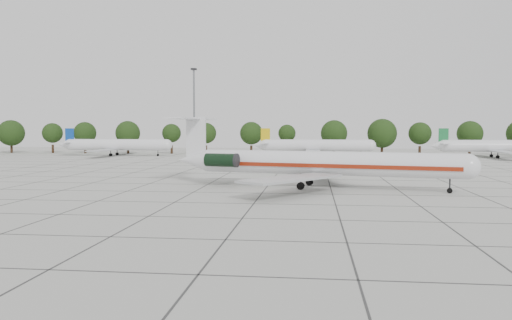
# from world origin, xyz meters

# --- Properties ---
(ground) EXTENTS (260.00, 260.00, 0.00)m
(ground) POSITION_xyz_m (0.00, 0.00, 0.00)
(ground) COLOR beige
(ground) RESTS_ON ground
(apron_joints) EXTENTS (170.00, 170.00, 0.02)m
(apron_joints) POSITION_xyz_m (0.00, 15.00, 0.01)
(apron_joints) COLOR #383838
(apron_joints) RESTS_ON ground
(main_airliner) EXTENTS (37.55, 29.10, 8.91)m
(main_airliner) POSITION_xyz_m (5.39, 6.00, 3.15)
(main_airliner) COLOR silver
(main_airliner) RESTS_ON ground
(bg_airliner_b) EXTENTS (28.24, 27.20, 7.40)m
(bg_airliner_b) POSITION_xyz_m (-46.61, 72.40, 2.91)
(bg_airliner_b) COLOR silver
(bg_airliner_b) RESTS_ON ground
(bg_airliner_c) EXTENTS (28.24, 27.20, 7.40)m
(bg_airliner_c) POSITION_xyz_m (6.65, 74.01, 2.91)
(bg_airliner_c) COLOR silver
(bg_airliner_c) RESTS_ON ground
(bg_airliner_d) EXTENTS (28.24, 27.20, 7.40)m
(bg_airliner_d) POSITION_xyz_m (51.84, 74.11, 2.91)
(bg_airliner_d) COLOR silver
(bg_airliner_d) RESTS_ON ground
(tree_line) EXTENTS (249.86, 8.44, 10.22)m
(tree_line) POSITION_xyz_m (-11.68, 85.00, 5.98)
(tree_line) COLOR #332114
(tree_line) RESTS_ON ground
(floodlight_mast) EXTENTS (1.60, 1.60, 25.45)m
(floodlight_mast) POSITION_xyz_m (-30.00, 92.00, 14.28)
(floodlight_mast) COLOR slate
(floodlight_mast) RESTS_ON ground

